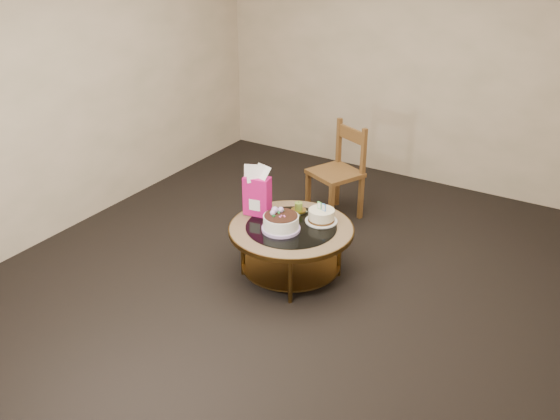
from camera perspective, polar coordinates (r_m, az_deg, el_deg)
The scene contains 8 objects.
ground at distance 5.27m, azimuth 0.99°, elevation -5.91°, with size 5.00×5.00×0.00m, color black.
room_walls at distance 4.63m, azimuth 1.14°, elevation 10.42°, with size 4.52×5.02×2.61m.
coffee_table at distance 5.08m, azimuth 1.02°, elevation -2.31°, with size 1.02×1.02×0.46m.
decorated_cake at distance 4.96m, azimuth 0.07°, elevation -1.22°, with size 0.31×0.31×0.18m.
cream_cake at distance 5.10m, azimuth 3.81°, elevation -0.53°, with size 0.27×0.27×0.17m.
gift_bag at distance 5.15m, azimuth -2.10°, elevation 1.77°, with size 0.23×0.18×0.43m.
pillar_candle at distance 5.26m, azimuth 1.71°, elevation 0.12°, with size 0.13×0.13×0.10m.
dining_chair at distance 6.07m, azimuth 5.37°, elevation 3.55°, with size 0.57×0.57×0.93m.
Camera 1 is at (2.25, -3.84, 2.82)m, focal length 40.00 mm.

